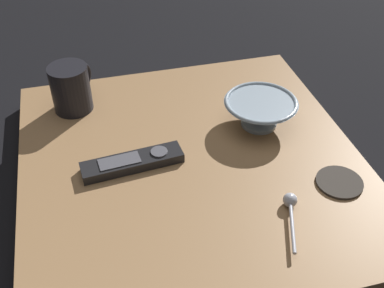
# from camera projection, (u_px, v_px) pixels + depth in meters

# --- Properties ---
(ground_plane) EXTENTS (6.00, 6.00, 0.00)m
(ground_plane) POSITION_uv_depth(u_px,v_px,m) (192.00, 177.00, 0.90)
(ground_plane) COLOR black
(table) EXTENTS (0.62, 0.65, 0.04)m
(table) POSITION_uv_depth(u_px,v_px,m) (192.00, 168.00, 0.89)
(table) COLOR #936D47
(table) RESTS_ON ground
(cereal_bowl) EXTENTS (0.15, 0.15, 0.06)m
(cereal_bowl) POSITION_uv_depth(u_px,v_px,m) (260.00, 111.00, 0.93)
(cereal_bowl) COLOR #8C9EAD
(cereal_bowl) RESTS_ON table
(coffee_mug) EXTENTS (0.09, 0.10, 0.10)m
(coffee_mug) POSITION_uv_depth(u_px,v_px,m) (71.00, 88.00, 0.97)
(coffee_mug) COLOR black
(coffee_mug) RESTS_ON table
(teaspoon) EXTENTS (0.05, 0.12, 0.02)m
(teaspoon) POSITION_uv_depth(u_px,v_px,m) (291.00, 205.00, 0.77)
(teaspoon) COLOR #A3A5B2
(teaspoon) RESTS_ON table
(tv_remote_near) EXTENTS (0.19, 0.06, 0.02)m
(tv_remote_near) POSITION_uv_depth(u_px,v_px,m) (133.00, 162.00, 0.85)
(tv_remote_near) COLOR black
(tv_remote_near) RESTS_ON table
(drink_coaster) EXTENTS (0.08, 0.08, 0.01)m
(drink_coaster) POSITION_uv_depth(u_px,v_px,m) (339.00, 182.00, 0.82)
(drink_coaster) COLOR #332D28
(drink_coaster) RESTS_ON table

